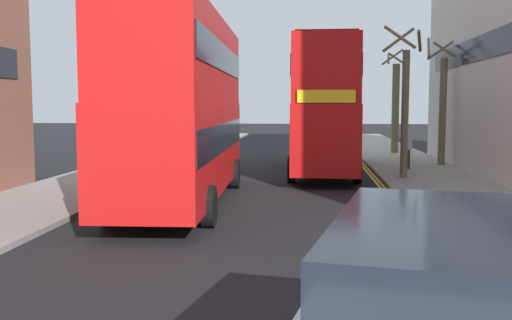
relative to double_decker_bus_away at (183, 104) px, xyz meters
name	(u,v)px	position (x,y,z in m)	size (l,w,h in m)	color
sidewalk_right	(472,204)	(8.64, 0.39, -2.96)	(4.00, 80.00, 0.14)	gray
sidewalk_left	(52,197)	(-4.36, 0.39, -2.96)	(4.00, 80.00, 0.14)	gray
kerb_line_outer	(412,218)	(6.54, -1.61, -3.03)	(0.10, 56.00, 0.01)	yellow
kerb_line_inner	(406,217)	(6.38, -1.61, -3.03)	(0.10, 56.00, 0.01)	yellow
double_decker_bus_away	(183,104)	(0.00, 0.00, 0.00)	(3.07, 10.88, 5.64)	red
double_decker_bus_oncoming	(324,104)	(4.41, 8.38, 0.00)	(2.87, 10.83, 5.64)	#B20F0F
pedestrian_far	(408,150)	(8.19, 9.13, -2.04)	(0.34, 0.22, 1.62)	#2D2D38
street_tree_near	(405,104)	(7.51, 6.00, -0.01)	(1.58, 1.85, 5.94)	#6B6047
street_tree_mid	(395,105)	(8.88, 17.96, -0.06)	(1.45, 1.42, 6.21)	#6B6047
street_tree_far	(443,103)	(10.11, 11.15, 0.06)	(1.83, 1.77, 6.18)	#6B6047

